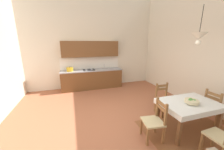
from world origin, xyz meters
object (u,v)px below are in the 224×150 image
(dining_chair_tv_side, at_px, (154,121))
(fruit_bowl, at_px, (192,101))
(dining_table, at_px, (188,107))
(pendant_lamp, at_px, (199,36))
(kitchen_cabinetry, at_px, (92,71))
(dining_chair_kitchen_side, at_px, (164,100))
(dining_chair_window_side, at_px, (214,108))
(dining_chair_camera_side, at_px, (223,138))

(dining_chair_tv_side, relative_size, fruit_bowl, 3.10)
(dining_table, xyz_separation_m, pendant_lamp, (0.03, 0.05, 1.64))
(kitchen_cabinetry, distance_m, dining_chair_tv_side, 3.90)
(dining_chair_kitchen_side, xyz_separation_m, pendant_lamp, (0.04, -0.79, 1.81))
(dining_table, distance_m, fruit_bowl, 0.21)
(fruit_bowl, distance_m, pendant_lamp, 1.45)
(dining_chair_kitchen_side, bearing_deg, pendant_lamp, -86.79)
(kitchen_cabinetry, height_order, dining_chair_window_side, kitchen_cabinetry)
(dining_chair_tv_side, bearing_deg, dining_chair_camera_side, -42.81)
(dining_chair_tv_side, distance_m, pendant_lamp, 2.06)
(fruit_bowl, bearing_deg, dining_chair_window_side, 5.46)
(dining_table, distance_m, dining_chair_camera_side, 0.84)
(fruit_bowl, bearing_deg, dining_chair_kitchen_side, 89.34)
(dining_chair_camera_side, distance_m, pendant_lamp, 2.02)
(dining_chair_camera_side, relative_size, dining_chair_tv_side, 1.00)
(dining_chair_window_side, distance_m, pendant_lamp, 2.04)
(pendant_lamp, bearing_deg, dining_chair_camera_side, -96.71)
(dining_chair_kitchen_side, bearing_deg, dining_chair_camera_side, -92.02)
(dining_table, bearing_deg, dining_chair_camera_side, -94.74)
(dining_chair_camera_side, bearing_deg, dining_chair_tv_side, 137.19)
(dining_table, distance_m, dining_chair_tv_side, 0.96)
(kitchen_cabinetry, bearing_deg, fruit_bowl, -66.33)
(dining_table, bearing_deg, dining_chair_window_side, 1.34)
(dining_chair_camera_side, bearing_deg, dining_chair_kitchen_side, 87.98)
(fruit_bowl, xyz_separation_m, pendant_lamp, (0.05, 0.12, 1.44))
(dining_chair_kitchen_side, xyz_separation_m, fruit_bowl, (-0.01, -0.91, 0.37))
(dining_table, bearing_deg, kitchen_cabinetry, 114.32)
(dining_table, height_order, dining_chair_kitchen_side, dining_chair_kitchen_side)
(fruit_bowl, bearing_deg, pendant_lamp, 66.15)
(kitchen_cabinetry, xyz_separation_m, dining_chair_camera_side, (1.65, -4.62, -0.41))
(dining_table, relative_size, dining_chair_tv_side, 1.45)
(dining_chair_kitchen_side, distance_m, dining_chair_window_side, 1.27)
(dining_chair_tv_side, bearing_deg, fruit_bowl, -4.12)
(dining_table, xyz_separation_m, dining_chair_tv_side, (-0.95, -0.00, -0.18))
(dining_chair_kitchen_side, relative_size, pendant_lamp, 1.16)
(dining_chair_window_side, bearing_deg, fruit_bowl, -174.54)
(dining_chair_camera_side, height_order, dining_chair_window_side, same)
(dining_table, distance_m, pendant_lamp, 1.64)
(dining_chair_camera_side, xyz_separation_m, fruit_bowl, (0.05, 0.75, 0.37))
(kitchen_cabinetry, distance_m, dining_chair_camera_side, 4.92)
(kitchen_cabinetry, relative_size, dining_chair_tv_side, 3.04)
(dining_chair_kitchen_side, bearing_deg, fruit_bowl, -90.66)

